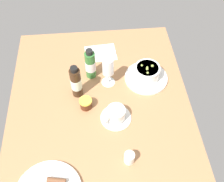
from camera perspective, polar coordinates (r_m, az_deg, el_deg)
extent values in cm
cube|color=#A8754C|center=(123.94, -2.51, -4.43)|extent=(110.00, 84.00, 3.00)
cylinder|color=white|center=(134.45, 7.26, 2.81)|extent=(21.18, 21.18, 1.20)
cylinder|color=white|center=(131.41, 7.44, 3.95)|extent=(12.29, 12.29, 6.91)
cylinder|color=beige|center=(129.45, 7.56, 4.73)|extent=(10.57, 10.57, 1.60)
sphere|color=#91A44A|center=(129.34, 6.37, 5.43)|extent=(1.09, 1.09, 1.09)
sphere|color=#91A44A|center=(129.62, 8.65, 5.22)|extent=(0.95, 0.95, 0.95)
sphere|color=#91A44A|center=(128.73, 7.51, 4.98)|extent=(1.06, 1.06, 1.06)
sphere|color=#91A44A|center=(127.99, 7.50, 4.62)|extent=(1.30, 1.30, 1.30)
sphere|color=#91A44A|center=(128.73, 7.48, 4.99)|extent=(1.07, 1.07, 1.07)
sphere|color=#91A44A|center=(129.76, 8.59, 5.30)|extent=(1.39, 1.39, 1.39)
sphere|color=#91A44A|center=(126.47, 7.61, 3.85)|extent=(1.19, 1.19, 1.19)
cube|color=white|center=(146.14, -2.43, 8.10)|extent=(13.88, 17.28, 0.30)
cube|color=silver|center=(145.03, -2.01, 7.91)|extent=(2.20, 14.05, 0.50)
cube|color=silver|center=(145.01, -5.11, 7.69)|extent=(2.45, 3.75, 0.40)
cube|color=silver|center=(147.04, -2.09, 8.68)|extent=(1.93, 13.04, 0.50)
ellipsoid|color=silver|center=(146.97, -4.84, 8.49)|extent=(2.40, 4.00, 0.60)
cylinder|color=white|center=(119.89, 0.83, -5.63)|extent=(13.74, 13.74, 0.90)
cylinder|color=white|center=(117.19, 0.85, -4.80)|extent=(8.26, 8.26, 5.48)
cylinder|color=#342015|center=(115.31, 0.86, -4.20)|extent=(7.02, 7.02, 1.00)
torus|color=white|center=(115.07, -0.98, -6.23)|extent=(2.89, 3.30, 3.60)
cylinder|color=white|center=(108.73, 3.70, -14.01)|extent=(4.23, 4.23, 5.38)
cone|color=white|center=(107.60, 3.47, -12.68)|extent=(2.30, 1.79, 2.26)
cylinder|color=white|center=(132.17, -0.80, 1.94)|extent=(6.63, 6.63, 0.40)
cylinder|color=white|center=(129.48, -0.82, 2.92)|extent=(0.80, 0.80, 6.62)
cylinder|color=white|center=(123.56, -0.86, 5.31)|extent=(5.38, 5.38, 9.23)
cylinder|color=beige|center=(124.58, -0.86, 4.88)|extent=(4.41, 4.41, 5.54)
cylinder|color=#4C2211|center=(122.46, -5.57, -2.78)|extent=(5.44, 5.44, 4.14)
cylinder|color=yellow|center=(120.44, -5.66, -2.11)|extent=(5.71, 5.71, 0.80)
cylinder|color=#382314|center=(122.73, -7.64, 1.75)|extent=(4.90, 4.90, 16.18)
cylinder|color=silver|center=(122.97, -7.62, 1.65)|extent=(5.00, 5.00, 6.15)
cylinder|color=black|center=(115.87, -8.11, 4.61)|extent=(3.18, 3.18, 2.09)
cylinder|color=#337233|center=(130.18, -4.62, 5.55)|extent=(5.02, 5.02, 14.96)
cylinder|color=silver|center=(130.40, -4.61, 5.46)|extent=(5.12, 5.12, 5.69)
cylinder|color=black|center=(124.08, -4.87, 8.26)|extent=(3.26, 3.26, 2.19)
cylinder|color=brown|center=(107.36, -11.75, -18.21)|extent=(3.57, 7.30, 2.20)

